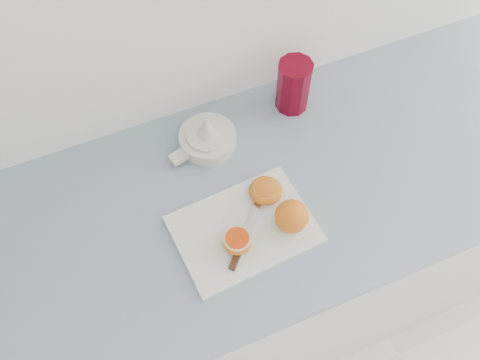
# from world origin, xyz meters

# --- Properties ---
(counter) EXTENTS (2.38, 0.64, 0.89)m
(counter) POSITION_xyz_m (0.03, 1.70, 0.45)
(counter) COLOR white
(counter) RESTS_ON ground
(cutting_board) EXTENTS (0.32, 0.24, 0.01)m
(cutting_board) POSITION_xyz_m (-0.06, 1.61, 0.90)
(cutting_board) COLOR white
(cutting_board) RESTS_ON counter
(whole_orange) EXTENTS (0.08, 0.08, 0.08)m
(whole_orange) POSITION_xyz_m (0.05, 1.58, 0.94)
(whole_orange) COLOR orange
(whole_orange) RESTS_ON cutting_board
(half_orange) EXTENTS (0.06, 0.06, 0.04)m
(half_orange) POSITION_xyz_m (-0.09, 1.58, 0.92)
(half_orange) COLOR orange
(half_orange) RESTS_ON cutting_board
(squeezed_shell) EXTENTS (0.08, 0.08, 0.03)m
(squeezed_shell) POSITION_xyz_m (0.03, 1.68, 0.92)
(squeezed_shell) COLOR #CA6416
(squeezed_shell) RESTS_ON cutting_board
(paring_knife) EXTENTS (0.13, 0.14, 0.01)m
(paring_knife) POSITION_xyz_m (-0.08, 1.57, 0.91)
(paring_knife) COLOR #472313
(paring_knife) RESTS_ON cutting_board
(citrus_juicer) EXTENTS (0.18, 0.14, 0.10)m
(citrus_juicer) POSITION_xyz_m (-0.04, 1.87, 0.92)
(citrus_juicer) COLOR white
(citrus_juicer) RESTS_ON counter
(red_tumbler) EXTENTS (0.09, 0.09, 0.15)m
(red_tumbler) POSITION_xyz_m (0.21, 1.91, 0.96)
(red_tumbler) COLOR #670013
(red_tumbler) RESTS_ON counter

